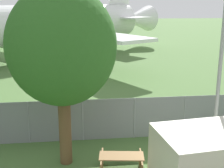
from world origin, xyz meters
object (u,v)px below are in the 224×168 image
Objects in this scene: airplane at (42,25)px; tree_near_hangar at (62,47)px; portable_cabin at (219,162)px; picnic_bench_near_cabin at (121,162)px.

airplane is 4.47× the size of tree_near_hangar.
airplane reaches higher than portable_cabin.
picnic_bench_near_cabin is (5.39, -25.93, -3.52)m from airplane.
portable_cabin is 0.63× the size of tree_near_hangar.
tree_near_hangar is (-2.19, 1.12, 4.44)m from picnic_bench_near_cabin.
portable_cabin is at bearing 69.70° from airplane.
picnic_bench_near_cabin is at bearing -27.16° from tree_near_hangar.
tree_near_hangar is at bearing 152.84° from picnic_bench_near_cabin.
airplane reaches higher than picnic_bench_near_cabin.
airplane is 25.03m from tree_near_hangar.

